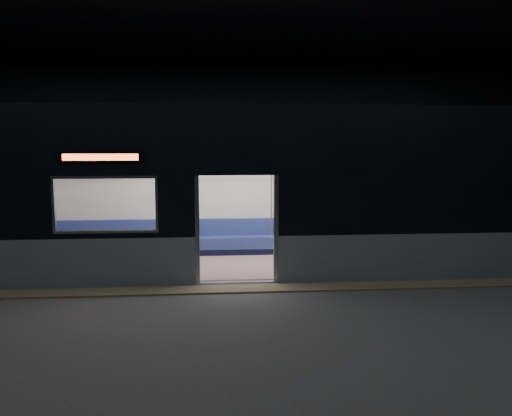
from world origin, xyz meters
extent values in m
cube|color=#47494C|center=(0.00, 0.00, -0.01)|extent=(24.00, 14.00, 0.01)
cube|color=black|center=(0.00, 6.98, 2.50)|extent=(24.00, 0.04, 5.00)
cube|color=black|center=(0.00, -6.98, 2.50)|extent=(24.00, 0.04, 5.00)
cube|color=#8C7F59|center=(0.00, 0.55, 0.01)|extent=(22.80, 0.50, 0.03)
cube|color=#8999A3|center=(4.85, 1.06, 0.45)|extent=(8.30, 0.12, 0.90)
cube|color=black|center=(4.85, 1.06, 2.05)|extent=(8.30, 0.12, 2.30)
cube|color=black|center=(0.00, 1.06, 2.62)|extent=(1.40, 0.12, 1.15)
cube|color=#B7BABC|center=(-0.74, 1.06, 1.02)|extent=(0.08, 0.14, 2.05)
cube|color=#B7BABC|center=(0.74, 1.06, 1.02)|extent=(0.08, 0.14, 2.05)
cube|color=black|center=(-2.45, 0.98, 2.39)|extent=(1.50, 0.04, 0.18)
cube|color=#FF5722|center=(-2.45, 0.97, 2.39)|extent=(1.34, 0.03, 0.12)
cube|color=beige|center=(0.00, 3.94, 1.60)|extent=(18.00, 0.12, 3.20)
cube|color=black|center=(0.00, 2.50, 3.28)|extent=(18.00, 3.00, 0.15)
cube|color=#825E62|center=(0.00, 2.50, 0.02)|extent=(17.76, 2.76, 0.04)
cube|color=beige|center=(0.00, 2.50, 2.35)|extent=(17.76, 2.76, 0.10)
cube|color=navy|center=(0.00, 3.62, 0.24)|extent=(11.00, 0.48, 0.41)
cube|color=navy|center=(0.00, 3.81, 0.65)|extent=(11.00, 0.10, 0.40)
cube|color=#805D6B|center=(-3.30, 1.41, 0.24)|extent=(4.40, 0.48, 0.41)
cube|color=#805D6B|center=(3.30, 1.41, 0.24)|extent=(4.40, 0.48, 0.41)
cylinder|color=silver|center=(-0.95, 1.37, 1.17)|extent=(0.04, 0.04, 2.26)
cylinder|color=silver|center=(-0.95, 3.63, 1.17)|extent=(0.04, 0.04, 2.26)
cylinder|color=silver|center=(0.95, 1.37, 1.17)|extent=(0.04, 0.04, 2.26)
cylinder|color=silver|center=(0.95, 3.63, 1.17)|extent=(0.04, 0.04, 2.26)
cylinder|color=silver|center=(0.00, 3.58, 1.95)|extent=(11.00, 0.03, 0.03)
cube|color=black|center=(4.70, 3.41, 0.52)|extent=(0.16, 0.44, 0.15)
cube|color=black|center=(4.90, 3.41, 0.52)|extent=(0.16, 0.44, 0.15)
cylinder|color=black|center=(4.70, 3.21, 0.26)|extent=(0.10, 0.10, 0.43)
cylinder|color=black|center=(4.90, 3.21, 0.26)|extent=(0.10, 0.10, 0.43)
cube|color=#D65D9E|center=(4.80, 3.59, 0.54)|extent=(0.37, 0.20, 0.19)
cylinder|color=#D65D9E|center=(4.80, 3.62, 0.87)|extent=(0.40, 0.40, 0.48)
sphere|color=tan|center=(4.80, 3.60, 1.21)|extent=(0.19, 0.19, 0.19)
sphere|color=black|center=(4.80, 3.64, 1.25)|extent=(0.20, 0.20, 0.20)
cube|color=black|center=(4.81, 3.34, 0.66)|extent=(0.29, 0.27, 0.12)
cube|color=white|center=(5.00, 3.85, 1.46)|extent=(0.95, 0.03, 0.62)
camera|label=1|loc=(-0.52, -8.99, 2.64)|focal=38.00mm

